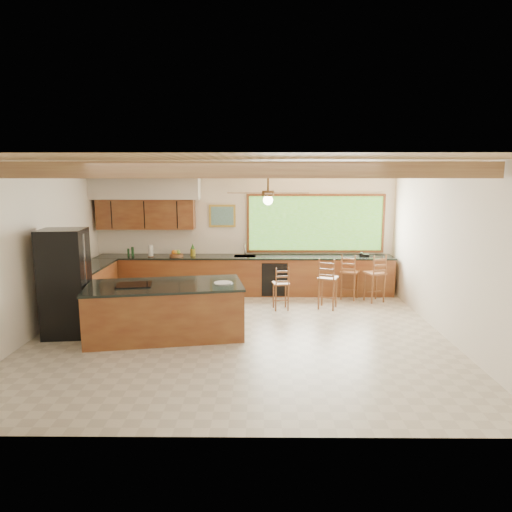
{
  "coord_description": "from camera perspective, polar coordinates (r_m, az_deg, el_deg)",
  "views": [
    {
      "loc": [
        0.35,
        -7.76,
        2.76
      ],
      "look_at": [
        0.28,
        0.8,
        1.29
      ],
      "focal_mm": 32.0,
      "sensor_mm": 36.0,
      "label": 1
    }
  ],
  "objects": [
    {
      "name": "ground",
      "position": [
        8.24,
        -2.03,
        -9.81
      ],
      "size": [
        7.2,
        7.2,
        0.0
      ],
      "primitive_type": "plane",
      "color": "beige",
      "rests_on": "ground"
    },
    {
      "name": "room_shell",
      "position": [
        8.44,
        -3.08,
        6.05
      ],
      "size": [
        7.27,
        6.54,
        3.02
      ],
      "color": "white",
      "rests_on": "ground"
    },
    {
      "name": "counter_run",
      "position": [
        10.59,
        -5.89,
        -2.79
      ],
      "size": [
        7.12,
        3.1,
        1.22
      ],
      "color": "brown",
      "rests_on": "ground"
    },
    {
      "name": "island",
      "position": [
        8.21,
        -11.22,
        -6.63
      ],
      "size": [
        2.85,
        1.7,
        0.95
      ],
      "rotation": [
        0.0,
        0.0,
        0.17
      ],
      "color": "brown",
      "rests_on": "ground"
    },
    {
      "name": "refrigerator",
      "position": [
        8.65,
        -22.73,
        -3.12
      ],
      "size": [
        0.81,
        0.79,
        1.89
      ],
      "rotation": [
        0.0,
        0.0,
        0.1
      ],
      "color": "black",
      "rests_on": "ground"
    },
    {
      "name": "bar_stool_a",
      "position": [
        9.58,
        3.14,
        -3.57
      ],
      "size": [
        0.38,
        0.38,
        0.93
      ],
      "rotation": [
        0.0,
        0.0,
        0.15
      ],
      "color": "brown",
      "rests_on": "ground"
    },
    {
      "name": "bar_stool_b",
      "position": [
        10.58,
        11.71,
        -2.07
      ],
      "size": [
        0.5,
        0.51,
        1.06
      ],
      "rotation": [
        0.0,
        0.0,
        -0.43
      ],
      "color": "brown",
      "rests_on": "ground"
    },
    {
      "name": "bar_stool_c",
      "position": [
        9.73,
        9.03,
        -2.87
      ],
      "size": [
        0.51,
        0.51,
        1.1
      ],
      "rotation": [
        0.0,
        0.0,
        -0.36
      ],
      "color": "brown",
      "rests_on": "ground"
    },
    {
      "name": "bar_stool_d",
      "position": [
        10.49,
        14.71,
        -2.19
      ],
      "size": [
        0.5,
        0.5,
        1.09
      ],
      "rotation": [
        0.0,
        0.0,
        0.36
      ],
      "color": "brown",
      "rests_on": "ground"
    }
  ]
}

